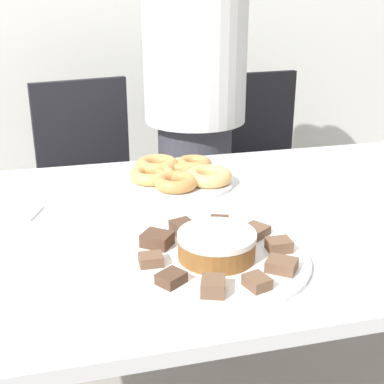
{
  "coord_description": "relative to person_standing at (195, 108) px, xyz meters",
  "views": [
    {
      "loc": [
        -0.35,
        -1.14,
        1.25
      ],
      "look_at": [
        -0.05,
        0.02,
        0.79
      ],
      "focal_mm": 50.0,
      "sensor_mm": 36.0,
      "label": 1
    }
  ],
  "objects": [
    {
      "name": "donut_2",
      "position": [
        -0.12,
        -0.44,
        -0.07
      ],
      "size": [
        0.11,
        0.11,
        0.03
      ],
      "color": "#C68447",
      "rests_on": "plate_donuts"
    },
    {
      "name": "lamington_9",
      "position": [
        -0.08,
        -0.99,
        -0.07
      ],
      "size": [
        0.05,
        0.04,
        0.02
      ],
      "rotation": [
        0.0,
        0.0,
        6.26
      ],
      "color": "brown",
      "rests_on": "plate_cake"
    },
    {
      "name": "napkin",
      "position": [
        -0.62,
        -0.64,
        -0.09
      ],
      "size": [
        0.13,
        0.12,
        0.01
      ],
      "color": "white",
      "rests_on": "table"
    },
    {
      "name": "lamington_1",
      "position": [
        -0.17,
        -0.86,
        -0.07
      ],
      "size": [
        0.05,
        0.06,
        0.03
      ],
      "rotation": [
        0.0,
        0.0,
        1.23
      ],
      "color": "#513828",
      "rests_on": "plate_cake"
    },
    {
      "name": "donut_5",
      "position": [
        -0.2,
        -0.58,
        -0.07
      ],
      "size": [
        0.12,
        0.12,
        0.03
      ],
      "color": "#C68447",
      "rests_on": "plate_donuts"
    },
    {
      "name": "lamington_6",
      "position": [
        -0.25,
        -1.11,
        -0.07
      ],
      "size": [
        0.06,
        0.06,
        0.03
      ],
      "rotation": [
        0.0,
        0.0,
        4.38
      ],
      "color": "brown",
      "rests_on": "plate_cake"
    },
    {
      "name": "donut_3",
      "position": [
        -0.23,
        -0.43,
        -0.06
      ],
      "size": [
        0.13,
        0.13,
        0.04
      ],
      "color": "#D18E4C",
      "rests_on": "plate_donuts"
    },
    {
      "name": "person_standing",
      "position": [
        0.0,
        0.0,
        0.0
      ],
      "size": [
        0.37,
        0.37,
        1.57
      ],
      "color": "#383842",
      "rests_on": "ground_plane"
    },
    {
      "name": "office_chair_left",
      "position": [
        -0.38,
        0.17,
        -0.4
      ],
      "size": [
        0.52,
        0.52,
        0.89
      ],
      "rotation": [
        0.0,
        0.0,
        0.2
      ],
      "color": "black",
      "rests_on": "ground_plane"
    },
    {
      "name": "office_chair_right",
      "position": [
        0.36,
        0.17,
        -0.4
      ],
      "size": [
        0.47,
        0.47,
        0.89
      ],
      "rotation": [
        0.0,
        0.0,
        0.07
      ],
      "color": "black",
      "rests_on": "ground_plane"
    },
    {
      "name": "lamington_7",
      "position": [
        -0.17,
        -1.11,
        -0.07
      ],
      "size": [
        0.05,
        0.05,
        0.02
      ],
      "rotation": [
        0.0,
        0.0,
        5.0
      ],
      "color": "brown",
      "rests_on": "plate_cake"
    },
    {
      "name": "frosted_cake",
      "position": [
        -0.21,
        -0.99,
        -0.06
      ],
      "size": [
        0.16,
        0.16,
        0.05
      ],
      "color": "brown",
      "rests_on": "plate_cake"
    },
    {
      "name": "lamington_2",
      "position": [
        -0.25,
        -0.86,
        -0.07
      ],
      "size": [
        0.06,
        0.07,
        0.03
      ],
      "rotation": [
        0.0,
        0.0,
        1.86
      ],
      "color": "#513828",
      "rests_on": "plate_cake"
    },
    {
      "name": "donut_0",
      "position": [
        -0.19,
        -0.51,
        -0.07
      ],
      "size": [
        0.11,
        0.11,
        0.03
      ],
      "color": "#C68447",
      "rests_on": "plate_donuts"
    },
    {
      "name": "lamington_0",
      "position": [
        -0.1,
        -0.91,
        -0.07
      ],
      "size": [
        0.08,
        0.07,
        0.02
      ],
      "rotation": [
        0.0,
        0.0,
        0.61
      ],
      "color": "brown",
      "rests_on": "plate_cake"
    },
    {
      "name": "plate_donuts",
      "position": [
        -0.19,
        -0.51,
        -0.09
      ],
      "size": [
        0.34,
        0.34,
        0.01
      ],
      "color": "white",
      "rests_on": "table"
    },
    {
      "name": "lamington_4",
      "position": [
        -0.34,
        -0.98,
        -0.07
      ],
      "size": [
        0.05,
        0.04,
        0.02
      ],
      "rotation": [
        0.0,
        0.0,
        3.12
      ],
      "color": "brown",
      "rests_on": "plate_cake"
    },
    {
      "name": "lamington_5",
      "position": [
        -0.32,
        -1.06,
        -0.07
      ],
      "size": [
        0.06,
        0.06,
        0.02
      ],
      "rotation": [
        0.0,
        0.0,
        3.75
      ],
      "color": "#513828",
      "rests_on": "plate_cake"
    },
    {
      "name": "donut_1",
      "position": [
        -0.11,
        -0.56,
        -0.07
      ],
      "size": [
        0.13,
        0.13,
        0.04
      ],
      "color": "#E5AD66",
      "rests_on": "plate_donuts"
    },
    {
      "name": "table",
      "position": [
        -0.15,
        -0.77,
        -0.17
      ],
      "size": [
        1.78,
        0.95,
        0.73
      ],
      "color": "silver",
      "rests_on": "ground_plane"
    },
    {
      "name": "lamington_8",
      "position": [
        -0.1,
        -1.07,
        -0.07
      ],
      "size": [
        0.07,
        0.07,
        0.02
      ],
      "rotation": [
        0.0,
        0.0,
        5.63
      ],
      "color": "brown",
      "rests_on": "plate_cake"
    },
    {
      "name": "plate_cake",
      "position": [
        -0.21,
        -0.99,
        -0.09
      ],
      "size": [
        0.38,
        0.38,
        0.01
      ],
      "color": "white",
      "rests_on": "table"
    },
    {
      "name": "donut_4",
      "position": [
        -0.26,
        -0.51,
        -0.07
      ],
      "size": [
        0.13,
        0.13,
        0.03
      ],
      "color": "tan",
      "rests_on": "plate_donuts"
    },
    {
      "name": "lamington_3",
      "position": [
        -0.32,
        -0.91,
        -0.07
      ],
      "size": [
        0.08,
        0.08,
        0.03
      ],
      "rotation": [
        0.0,
        0.0,
        2.49
      ],
      "color": "#513828",
      "rests_on": "plate_cake"
    }
  ]
}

